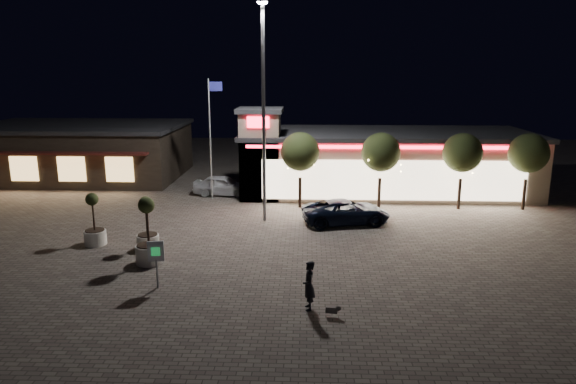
{
  "coord_description": "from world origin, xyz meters",
  "views": [
    {
      "loc": [
        4.49,
        -20.64,
        8.52
      ],
      "look_at": [
        3.44,
        6.0,
        2.18
      ],
      "focal_mm": 32.0,
      "sensor_mm": 36.0,
      "label": 1
    }
  ],
  "objects_px": {
    "pedestrian": "(309,286)",
    "valet_sign": "(156,255)",
    "planter_mid": "(149,243)",
    "pickup_truck": "(346,212)",
    "planter_left": "(95,229)",
    "white_sedan": "(223,185)"
  },
  "relations": [
    {
      "from": "pedestrian",
      "to": "valet_sign",
      "type": "relative_size",
      "value": 0.94
    },
    {
      "from": "valet_sign",
      "to": "pedestrian",
      "type": "bearing_deg",
      "value": -15.48
    },
    {
      "from": "planter_mid",
      "to": "pedestrian",
      "type": "bearing_deg",
      "value": -31.13
    },
    {
      "from": "pickup_truck",
      "to": "planter_mid",
      "type": "xyz_separation_m",
      "value": [
        -9.33,
        -6.53,
        0.26
      ]
    },
    {
      "from": "pedestrian",
      "to": "planter_mid",
      "type": "xyz_separation_m",
      "value": [
        -7.21,
        4.35,
        0.03
      ]
    },
    {
      "from": "pickup_truck",
      "to": "planter_left",
      "type": "height_order",
      "value": "planter_left"
    },
    {
      "from": "valet_sign",
      "to": "planter_left",
      "type": "bearing_deg",
      "value": 132.32
    },
    {
      "from": "pickup_truck",
      "to": "planter_mid",
      "type": "relative_size",
      "value": 1.62
    },
    {
      "from": "pedestrian",
      "to": "planter_mid",
      "type": "height_order",
      "value": "planter_mid"
    },
    {
      "from": "white_sedan",
      "to": "planter_left",
      "type": "distance_m",
      "value": 11.59
    },
    {
      "from": "pickup_truck",
      "to": "pedestrian",
      "type": "distance_m",
      "value": 11.09
    },
    {
      "from": "valet_sign",
      "to": "planter_mid",
      "type": "bearing_deg",
      "value": 113.04
    },
    {
      "from": "pedestrian",
      "to": "planter_left",
      "type": "height_order",
      "value": "planter_left"
    },
    {
      "from": "pickup_truck",
      "to": "white_sedan",
      "type": "height_order",
      "value": "white_sedan"
    },
    {
      "from": "white_sedan",
      "to": "planter_left",
      "type": "height_order",
      "value": "planter_left"
    },
    {
      "from": "planter_mid",
      "to": "pickup_truck",
      "type": "bearing_deg",
      "value": 34.98
    },
    {
      "from": "planter_mid",
      "to": "valet_sign",
      "type": "relative_size",
      "value": 1.57
    },
    {
      "from": "pedestrian",
      "to": "valet_sign",
      "type": "bearing_deg",
      "value": -113.09
    },
    {
      "from": "planter_left",
      "to": "planter_mid",
      "type": "relative_size",
      "value": 0.86
    },
    {
      "from": "pickup_truck",
      "to": "valet_sign",
      "type": "height_order",
      "value": "valet_sign"
    },
    {
      "from": "white_sedan",
      "to": "pedestrian",
      "type": "xyz_separation_m",
      "value": [
        5.98,
        -17.34,
        0.22
      ]
    },
    {
      "from": "pedestrian",
      "to": "planter_mid",
      "type": "relative_size",
      "value": 0.6
    }
  ]
}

